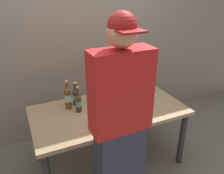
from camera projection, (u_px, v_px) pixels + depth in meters
ground_plane at (109, 160)px, 2.66m from camera, size 8.00×8.00×0.00m
desk at (109, 116)px, 2.40m from camera, size 1.59×0.83×0.70m
laptop at (138, 92)px, 2.63m from camera, size 0.38×0.36×0.23m
beer_bottle_amber at (78, 103)px, 2.28m from camera, size 0.06×0.06×0.28m
beer_bottle_dark at (76, 96)px, 2.42m from camera, size 0.07×0.07×0.26m
beer_bottle_brown at (68, 97)px, 2.34m from camera, size 0.07×0.07×0.32m
person_figure at (120, 128)px, 1.71m from camera, size 0.45×0.28×1.76m
back_wall at (82, 37)px, 2.81m from camera, size 6.00×0.10×2.60m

